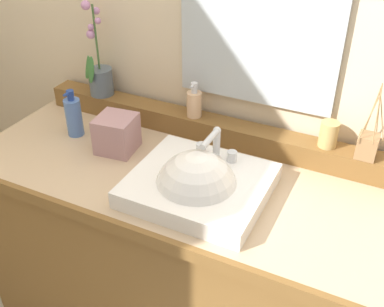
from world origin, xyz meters
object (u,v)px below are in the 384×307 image
(potted_plant, at_px, (99,74))
(reed_diffuser, at_px, (367,145))
(tissue_box, at_px, (117,134))
(lotion_bottle, at_px, (74,116))
(soap_dispenser, at_px, (194,103))
(sink_basin, at_px, (197,189))
(tumbler_cup, at_px, (329,134))

(potted_plant, xyz_separation_m, reed_diffuser, (1.03, -0.01, -0.04))
(tissue_box, bearing_deg, lotion_bottle, 174.39)
(lotion_bottle, bearing_deg, tissue_box, -5.61)
(lotion_bottle, bearing_deg, potted_plant, 93.82)
(soap_dispenser, bearing_deg, sink_basin, -62.50)
(lotion_bottle, xyz_separation_m, tissue_box, (0.20, -0.02, -0.01))
(tissue_box, bearing_deg, reed_diffuser, 14.41)
(reed_diffuser, bearing_deg, sink_basin, -143.84)
(sink_basin, height_order, soap_dispenser, soap_dispenser)
(reed_diffuser, bearing_deg, soap_dispenser, 179.48)
(potted_plant, distance_m, lotion_bottle, 0.22)
(tumbler_cup, relative_size, tissue_box, 0.68)
(reed_diffuser, bearing_deg, lotion_bottle, -169.47)
(soap_dispenser, distance_m, tissue_box, 0.30)
(sink_basin, distance_m, lotion_bottle, 0.59)
(soap_dispenser, relative_size, lotion_bottle, 0.73)
(sink_basin, bearing_deg, potted_plant, 150.68)
(soap_dispenser, distance_m, tumbler_cup, 0.49)
(sink_basin, height_order, reed_diffuser, reed_diffuser)
(reed_diffuser, height_order, tissue_box, reed_diffuser)
(tumbler_cup, bearing_deg, potted_plant, -179.72)
(tumbler_cup, xyz_separation_m, lotion_bottle, (-0.89, -0.20, -0.05))
(potted_plant, xyz_separation_m, tumbler_cup, (0.90, 0.00, -0.04))
(tissue_box, bearing_deg, soap_dispenser, 46.85)
(soap_dispenser, relative_size, reed_diffuser, 0.52)
(potted_plant, distance_m, tissue_box, 0.32)
(sink_basin, relative_size, lotion_bottle, 2.30)
(sink_basin, relative_size, reed_diffuser, 1.63)
(sink_basin, distance_m, soap_dispenser, 0.39)
(lotion_bottle, relative_size, tissue_box, 1.39)
(soap_dispenser, relative_size, tissue_box, 1.02)
(potted_plant, xyz_separation_m, soap_dispenser, (0.42, -0.00, -0.04))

